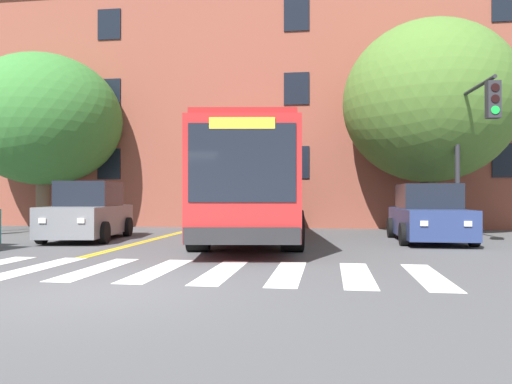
# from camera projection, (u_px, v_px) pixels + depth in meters

# --- Properties ---
(ground_plane) EXTENTS (120.00, 120.00, 0.00)m
(ground_plane) POSITION_uv_depth(u_px,v_px,m) (98.00, 292.00, 7.41)
(ground_plane) COLOR #4C4C4F
(crosswalk) EXTENTS (9.23, 3.07, 0.01)m
(crosswalk) POSITION_uv_depth(u_px,v_px,m) (190.00, 271.00, 9.42)
(crosswalk) COLOR white
(crosswalk) RESTS_ON ground
(lane_line_yellow_inner) EXTENTS (0.12, 36.00, 0.01)m
(lane_line_yellow_inner) POSITION_uv_depth(u_px,v_px,m) (207.00, 225.00, 23.71)
(lane_line_yellow_inner) COLOR gold
(lane_line_yellow_inner) RESTS_ON ground
(lane_line_yellow_outer) EXTENTS (0.12, 36.00, 0.01)m
(lane_line_yellow_outer) POSITION_uv_depth(u_px,v_px,m) (210.00, 225.00, 23.68)
(lane_line_yellow_outer) COLOR gold
(lane_line_yellow_outer) RESTS_ON ground
(city_bus) EXTENTS (4.09, 12.59, 3.32)m
(city_bus) POSITION_uv_depth(u_px,v_px,m) (249.00, 184.00, 16.55)
(city_bus) COLOR #B22323
(city_bus) RESTS_ON ground
(car_grey_near_lane) EXTENTS (2.51, 4.57, 1.88)m
(car_grey_near_lane) POSITION_uv_depth(u_px,v_px,m) (89.00, 213.00, 16.09)
(car_grey_near_lane) COLOR slate
(car_grey_near_lane) RESTS_ON ground
(car_navy_far_lane) EXTENTS (2.12, 4.49, 1.78)m
(car_navy_far_lane) POSITION_uv_depth(u_px,v_px,m) (428.00, 215.00, 15.40)
(car_navy_far_lane) COLOR navy
(car_navy_far_lane) RESTS_ON ground
(car_red_behind_bus) EXTENTS (2.55, 4.63, 1.79)m
(car_red_behind_bus) POSITION_uv_depth(u_px,v_px,m) (290.00, 206.00, 27.22)
(car_red_behind_bus) COLOR #AD1E1E
(car_red_behind_bus) RESTS_ON ground
(traffic_light_near_corner) EXTENTS (0.44, 3.22, 4.97)m
(traffic_light_near_corner) POSITION_uv_depth(u_px,v_px,m) (472.00, 131.00, 15.01)
(traffic_light_near_corner) COLOR #28282D
(traffic_light_near_corner) RESTS_ON ground
(street_tree_curbside_large) EXTENTS (7.77, 8.02, 8.03)m
(street_tree_curbside_large) POSITION_uv_depth(u_px,v_px,m) (429.00, 102.00, 18.96)
(street_tree_curbside_large) COLOR brown
(street_tree_curbside_large) RESTS_ON ground
(street_tree_curbside_small) EXTENTS (8.84, 8.69, 7.59)m
(street_tree_curbside_small) POSITION_uv_depth(u_px,v_px,m) (43.00, 120.00, 21.77)
(street_tree_curbside_small) COLOR brown
(street_tree_curbside_small) RESTS_ON ground
(building_facade) EXTENTS (32.23, 7.20, 11.47)m
(building_facade) POSITION_uv_depth(u_px,v_px,m) (217.00, 112.00, 25.76)
(building_facade) COLOR brown
(building_facade) RESTS_ON ground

